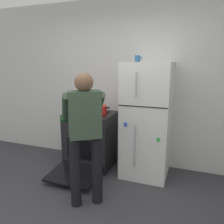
% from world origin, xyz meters
% --- Properties ---
extents(kitchen_wall_back, '(6.00, 0.10, 2.70)m').
position_xyz_m(kitchen_wall_back, '(0.00, 1.95, 1.35)').
color(kitchen_wall_back, silver).
rests_on(kitchen_wall_back, ground).
extents(refrigerator, '(0.68, 0.72, 1.71)m').
position_xyz_m(refrigerator, '(0.47, 1.57, 0.86)').
color(refrigerator, white).
rests_on(refrigerator, ground).
extents(stove_range, '(0.76, 1.21, 0.90)m').
position_xyz_m(stove_range, '(-0.46, 1.55, 0.44)').
color(stove_range, black).
rests_on(stove_range, ground).
extents(person_cook, '(0.69, 0.74, 1.60)m').
position_xyz_m(person_cook, '(-0.07, 0.59, 0.96)').
color(person_cook, black).
rests_on(person_cook, ground).
extents(red_pot, '(0.37, 0.27, 0.14)m').
position_xyz_m(red_pot, '(-0.30, 1.52, 0.97)').
color(red_pot, red).
rests_on(red_pot, stove_range).
extents(coffee_mug, '(0.11, 0.08, 0.10)m').
position_xyz_m(coffee_mug, '(0.29, 1.62, 1.76)').
color(coffee_mug, '#2D6093').
rests_on(coffee_mug, refrigerator).
extents(pepper_mill, '(0.05, 0.05, 0.20)m').
position_xyz_m(pepper_mill, '(-0.76, 1.77, 1.00)').
color(pepper_mill, brown).
rests_on(pepper_mill, stove_range).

